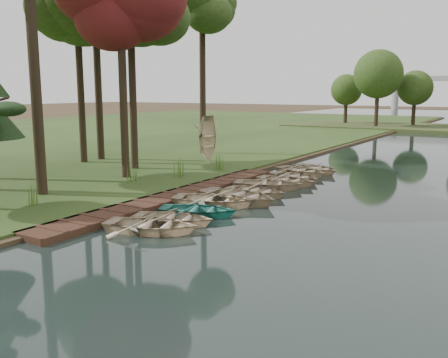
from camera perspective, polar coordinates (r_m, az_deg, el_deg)
The scene contains 22 objects.
ground at distance 22.12m, azimuth -2.20°, elevation -2.84°, with size 300.00×300.00×0.00m, color #3D2F1D.
boardwalk at distance 23.00m, azimuth -5.51°, elevation -2.00°, with size 1.60×16.00×0.30m, color #372015.
rowboat_0 at distance 17.63m, azimuth -8.36°, elevation -4.97°, with size 2.39×3.35×0.69m, color beige.
rowboat_1 at distance 18.55m, azimuth -5.87°, elevation -4.25°, with size 2.19×3.06×0.63m, color beige.
rowboat_2 at distance 19.72m, azimuth -3.01°, elevation -3.34°, with size 2.20×3.09×0.64m, color teal.
rowboat_3 at distance 21.32m, azimuth -1.10°, elevation -2.15°, with size 2.61×3.65×0.76m, color beige.
rowboat_4 at distance 21.98m, azimuth 1.63°, elevation -1.72°, with size 2.75×3.85×0.80m, color beige.
rowboat_5 at distance 23.46m, azimuth 3.65°, elevation -1.19°, with size 2.18×3.06×0.63m, color beige.
rowboat_6 at distance 25.10m, azimuth 5.07°, elevation -0.37°, with size 2.48×3.48×0.72m, color beige.
rowboat_7 at distance 26.40m, azimuth 7.09°, elevation 0.05°, with size 2.30×3.22×0.67m, color beige.
rowboat_8 at distance 27.65m, azimuth 8.13°, elevation 0.45°, with size 2.19×3.06×0.63m, color beige.
rowboat_9 at distance 29.53m, azimuth 8.78°, elevation 1.11°, with size 2.44×3.41×0.71m, color beige.
rowboat_10 at distance 30.60m, azimuth 10.44°, elevation 1.35°, with size 2.34×3.28×0.68m, color beige.
stored_rowboat at distance 32.50m, azimuth -1.84°, elevation 2.42°, with size 2.19×3.06×0.63m, color beige.
tree_2 at distance 27.68m, azimuth -11.79°, elevation 18.81°, with size 4.51×4.51×10.95m.
tree_3 at distance 34.29m, azimuth -16.50°, elevation 18.29°, with size 5.03×5.03×12.00m.
tree_4 at distance 30.76m, azimuth -10.68°, elevation 18.59°, with size 4.26×4.26×11.22m.
tree_6 at distance 37.99m, azimuth -2.52°, elevation 18.94°, with size 4.17×4.17×12.46m.
reeds_0 at distance 21.76m, azimuth -21.04°, elevation -1.49°, with size 0.60×0.60×1.06m, color #3F661E.
reeds_1 at distance 26.39m, azimuth -10.27°, elevation 0.76°, with size 0.60×0.60×0.89m, color #3F661E.
reeds_2 at distance 29.57m, azimuth -0.45°, elevation 2.05°, with size 0.60×0.60×1.02m, color #3F661E.
reeds_3 at distance 27.22m, azimuth -5.24°, elevation 1.39°, with size 0.60×0.60×1.11m, color #3F661E.
Camera 1 is at (12.08, -17.85, 4.94)m, focal length 40.00 mm.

